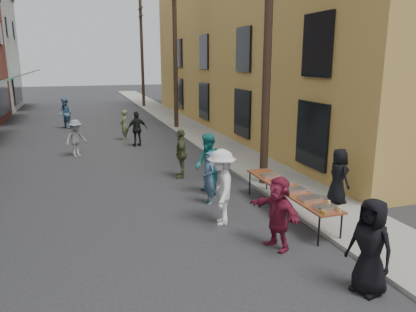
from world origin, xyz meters
TOP-DOWN VIEW (x-y plane):
  - ground at (0.00, 0.00)m, footprint 120.00×120.00m
  - sidewalk at (5.00, 15.00)m, footprint 2.20×60.00m
  - building_ochre at (11.10, 14.00)m, footprint 10.00×28.00m
  - utility_pole_near at (4.30, 3.00)m, footprint 0.26×0.26m
  - utility_pole_mid at (4.30, 15.00)m, footprint 0.26×0.26m
  - utility_pole_far at (4.30, 27.00)m, footprint 0.26×0.26m
  - serving_table at (3.80, 0.43)m, footprint 0.70×4.00m
  - catering_tray_sausage at (3.80, -1.22)m, footprint 0.50×0.33m
  - catering_tray_foil_b at (3.80, -0.57)m, footprint 0.50×0.33m
  - catering_tray_buns at (3.80, 0.13)m, footprint 0.50×0.33m
  - catering_tray_foil_d at (3.80, 0.83)m, footprint 0.50×0.33m
  - catering_tray_buns_end at (3.80, 1.53)m, footprint 0.50×0.33m
  - condiment_jar_a at (3.58, -1.52)m, footprint 0.07×0.07m
  - condiment_jar_b at (3.58, -1.42)m, footprint 0.07×0.07m
  - condiment_jar_c at (3.58, -1.32)m, footprint 0.07×0.07m
  - cup_stack at (4.00, -1.47)m, footprint 0.08×0.08m
  - guest_front_a at (3.31, -3.30)m, footprint 0.78×0.98m
  - guest_front_b at (2.07, 1.94)m, footprint 0.42×0.59m
  - guest_front_c at (2.29, 2.69)m, footprint 0.75×0.95m
  - guest_front_d at (1.89, 0.43)m, footprint 1.04×1.40m
  - guest_front_e at (1.97, 4.78)m, footprint 0.64×1.08m
  - guest_queue_back at (2.60, -1.23)m, footprint 0.82×1.59m
  - server at (5.46, 0.63)m, footprint 0.51×0.77m
  - passerby_left at (-1.50, 9.27)m, footprint 1.18×1.07m
  - passerby_mid at (1.30, 10.57)m, footprint 1.04×0.61m
  - passerby_right at (0.88, 12.31)m, footprint 0.51×0.64m
  - passerby_far at (-2.02, 16.93)m, footprint 1.11×1.13m

SIDE VIEW (x-z plane):
  - ground at x=0.00m, z-range 0.00..0.00m
  - sidewalk at x=5.00m, z-range 0.00..0.10m
  - serving_table at x=3.80m, z-range 0.34..1.09m
  - guest_front_b at x=2.07m, z-range 0.00..1.53m
  - passerby_right at x=0.88m, z-range 0.00..1.55m
  - catering_tray_sausage at x=3.80m, z-range 0.75..0.83m
  - catering_tray_foil_b at x=3.80m, z-range 0.75..0.83m
  - catering_tray_buns at x=3.80m, z-range 0.75..0.83m
  - catering_tray_foil_d at x=3.80m, z-range 0.75..0.83m
  - catering_tray_buns_end at x=3.80m, z-range 0.75..0.83m
  - condiment_jar_a at x=3.58m, z-range 0.75..0.83m
  - condiment_jar_b at x=3.58m, z-range 0.75..0.83m
  - condiment_jar_c at x=3.58m, z-range 0.75..0.83m
  - passerby_left at x=-1.50m, z-range 0.00..1.58m
  - cup_stack at x=4.00m, z-range 0.75..0.87m
  - guest_queue_back at x=2.60m, z-range 0.00..1.63m
  - passerby_mid at x=1.30m, z-range 0.00..1.67m
  - guest_front_e at x=1.97m, z-range 0.00..1.72m
  - guest_front_a at x=3.31m, z-range 0.00..1.75m
  - server at x=5.46m, z-range 0.10..1.66m
  - passerby_far at x=-2.02m, z-range 0.00..1.83m
  - guest_front_c at x=2.29m, z-range 0.00..1.90m
  - guest_front_d at x=1.89m, z-range 0.00..1.92m
  - utility_pole_near at x=4.30m, z-range 0.00..9.00m
  - utility_pole_mid at x=4.30m, z-range 0.00..9.00m
  - utility_pole_far at x=4.30m, z-range 0.00..9.00m
  - building_ochre at x=11.10m, z-range 0.00..10.00m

